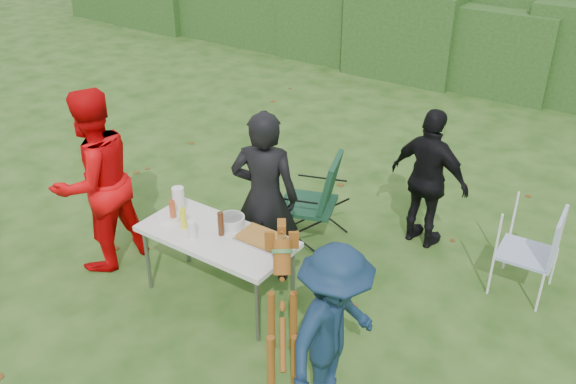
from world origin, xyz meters
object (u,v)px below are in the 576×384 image
Objects in this scene: camping_chair at (307,199)px; person_red_jacket at (95,181)px; ketchup_bottle at (173,212)px; paper_towel_roll at (179,200)px; person_cook at (265,198)px; beer_bottle at (221,224)px; folding_table at (217,239)px; lawn_chair at (527,250)px; person_black_puffy at (429,179)px; mustard_bottle at (183,219)px; dog at (283,322)px; child at (334,334)px.

person_red_jacket is at bearing 25.63° from camping_chair.
ketchup_bottle is 0.20m from paper_towel_roll.
person_cook reaches higher than beer_bottle.
paper_towel_roll is at bearing 168.31° from folding_table.
camping_chair is 1.14× the size of lawn_chair.
lawn_chair is 3.94× the size of beer_bottle.
lawn_chair is at bearing 177.43° from person_black_puffy.
camping_chair is at bearing 83.39° from folding_table.
person_black_puffy is (1.23, 2.06, 0.11)m from folding_table.
mustard_bottle is at bearing 101.41° from person_red_jacket.
person_black_puffy is (2.64, 2.27, -0.17)m from person_red_jacket.
person_cook reaches higher than paper_towel_roll.
ketchup_bottle is 0.85× the size of paper_towel_roll.
paper_towel_roll is at bearing 117.09° from ketchup_bottle.
folding_table is at bearing 64.36° from camping_chair.
dog is 1.01× the size of camping_chair.
person_red_jacket reaches higher than lawn_chair.
beer_bottle is at bearing 34.08° from lawn_chair.
lawn_chair is at bearing 173.00° from camping_chair.
person_black_puffy is at bearing 11.50° from child.
paper_towel_roll is (-2.18, 0.67, 0.12)m from child.
paper_towel_roll is (-0.58, 0.12, 0.18)m from folding_table.
folding_table is 0.62m from paper_towel_roll.
beer_bottle is (0.05, 0.02, 0.17)m from folding_table.
lawn_chair is 4.73× the size of mustard_bottle.
dog is at bearing 98.09° from camping_chair.
beer_bottle is 0.92× the size of paper_towel_roll.
dog is (-0.54, 0.11, -0.23)m from child.
paper_towel_roll is at bearing 8.26° from person_cook.
person_black_puffy is at bearing 50.91° from ketchup_bottle.
lawn_chair reaches higher than folding_table.
folding_table is 1.00× the size of child.
dog reaches higher than mustard_bottle.
person_cook is at bearing 75.42° from folding_table.
person_cook is 1.21× the size of child.
mustard_bottle is (-0.48, -1.42, 0.30)m from camping_chair.
person_cook is 1.67× the size of dog.
camping_chair reaches higher than dog.
person_black_puffy is at bearing -149.50° from person_cook.
child reaches higher than folding_table.
paper_towel_roll is (-0.62, 0.10, 0.01)m from beer_bottle.
ketchup_bottle is (-0.16, 0.03, 0.01)m from mustard_bottle.
person_cook is 0.86m from paper_towel_roll.
person_black_puffy reaches higher than ketchup_bottle.
person_black_puffy reaches higher than beer_bottle.
ketchup_bottle reaches higher than mustard_bottle.
person_red_jacket reaches higher than dog.
person_cook is at bearing 121.50° from person_red_jacket.
ketchup_bottle is at bearing 104.04° from person_red_jacket.
camping_chair is (1.56, 1.54, -0.43)m from person_red_jacket.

